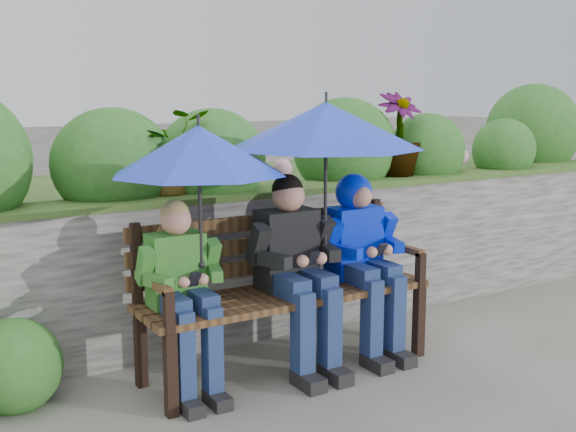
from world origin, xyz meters
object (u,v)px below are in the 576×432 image
park_bench (280,281)px  umbrella_right (326,125)px  umbrella_left (199,150)px  boy_middle (296,263)px  boy_right (362,248)px  boy_left (183,286)px

park_bench → umbrella_right: umbrella_right is taller
umbrella_left → boy_middle: bearing=-2.0°
boy_right → umbrella_left: bearing=179.7°
boy_right → umbrella_right: umbrella_right is taller
boy_left → boy_middle: boy_middle is taller
boy_left → umbrella_right: 1.28m
boy_right → umbrella_right: size_ratio=0.99×
boy_middle → umbrella_right: umbrella_right is taller
umbrella_right → park_bench: bearing=161.2°
park_bench → boy_right: bearing=-7.7°
boy_left → boy_middle: size_ratio=0.92×
boy_right → umbrella_right: bearing=-177.3°
boy_left → umbrella_right: bearing=-0.5°
park_bench → boy_middle: bearing=-59.5°
park_bench → umbrella_left: 1.01m
boy_middle → park_bench: bearing=120.5°
boy_left → umbrella_left: size_ratio=1.12×
boy_middle → boy_left: bearing=179.2°
park_bench → boy_right: 0.59m
umbrella_right → boy_middle: bearing=-179.5°
park_bench → umbrella_right: 0.99m
boy_middle → boy_right: size_ratio=1.03×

